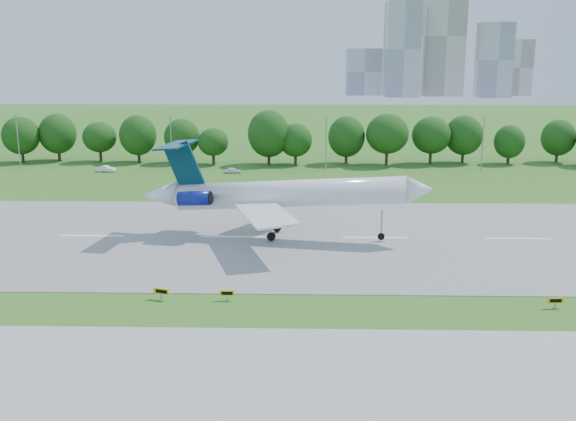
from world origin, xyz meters
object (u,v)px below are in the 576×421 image
(airliner, at_px, (275,193))
(service_vehicle_a, at_px, (106,169))
(service_vehicle_b, at_px, (233,170))
(taxi_sign_left, at_px, (227,293))

(airliner, bearing_deg, service_vehicle_a, 134.71)
(airliner, xyz_separation_m, service_vehicle_a, (-40.12, 53.15, -5.68))
(airliner, height_order, service_vehicle_b, airliner)
(service_vehicle_a, distance_m, service_vehicle_b, 28.49)
(service_vehicle_b, bearing_deg, airliner, -169.48)
(airliner, relative_size, taxi_sign_left, 26.81)
(taxi_sign_left, relative_size, service_vehicle_a, 0.37)
(airliner, height_order, taxi_sign_left, airliner)
(taxi_sign_left, xyz_separation_m, service_vehicle_b, (-7.75, 76.71, -0.18))
(service_vehicle_a, xyz_separation_m, service_vehicle_b, (28.47, -0.98, -0.08))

